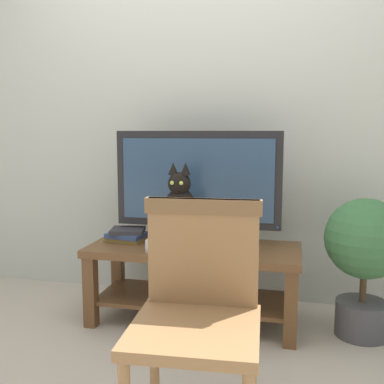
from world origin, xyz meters
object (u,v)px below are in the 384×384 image
at_px(media_box, 182,242).
at_px(book_stack, 127,235).
at_px(tv_stand, 194,268).
at_px(potted_plant, 365,252).
at_px(wooden_chair, 198,302).
at_px(tv, 197,184).
at_px(cat, 181,210).

height_order(media_box, book_stack, book_stack).
xyz_separation_m(tv_stand, potted_plant, (0.96, 0.02, 0.15)).
height_order(tv_stand, wooden_chair, wooden_chair).
bearing_deg(wooden_chair, book_stack, 123.45).
bearing_deg(tv, media_box, -111.33).
relative_size(tv_stand, potted_plant, 1.59).
xyz_separation_m(tv, potted_plant, (0.96, -0.08, -0.35)).
xyz_separation_m(tv_stand, media_box, (-0.06, -0.06, 0.17)).
bearing_deg(potted_plant, tv, 175.46).
distance_m(media_box, potted_plant, 1.02).
bearing_deg(wooden_chair, media_box, 107.82).
xyz_separation_m(tv, book_stack, (-0.44, -0.06, -0.32)).
bearing_deg(potted_plant, wooden_chair, -125.47).
distance_m(tv_stand, cat, 0.38).
relative_size(tv, book_stack, 3.89).
height_order(tv, cat, tv).
bearing_deg(wooden_chair, tv_stand, 103.63).
relative_size(tv, cat, 2.33).
xyz_separation_m(wooden_chair, book_stack, (-0.68, 1.03, -0.01)).
bearing_deg(potted_plant, cat, -174.74).
xyz_separation_m(tv_stand, wooden_chair, (0.24, -0.99, 0.19)).
bearing_deg(cat, media_box, 93.95).
distance_m(cat, book_stack, 0.44).
bearing_deg(cat, book_stack, 163.85).
bearing_deg(media_box, book_stack, 166.25).
bearing_deg(tv, tv_stand, -90.01).
height_order(cat, wooden_chair, cat).
bearing_deg(book_stack, wooden_chair, -56.55).
relative_size(media_box, potted_plant, 0.45).
height_order(media_box, potted_plant, potted_plant).
height_order(media_box, cat, cat).
bearing_deg(cat, wooden_chair, -71.93).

